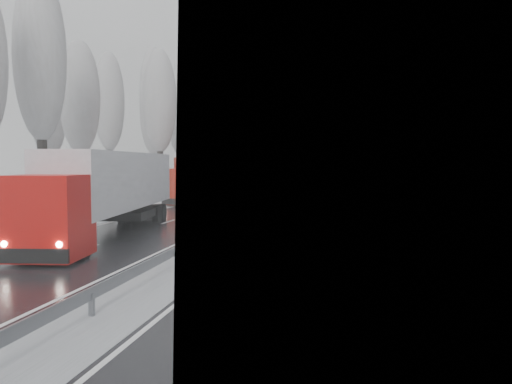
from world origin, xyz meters
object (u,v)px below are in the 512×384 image
(truck_cream_box, at_px, (345,177))
(truck_red_red, at_px, (212,176))
(truck_red_white, at_px, (109,187))
(box_truck_distant, at_px, (343,177))
(truck_grey_tarp, at_px, (476,291))
(truck_blue_box, at_px, (295,183))

(truck_cream_box, bearing_deg, truck_red_red, -168.76)
(truck_red_white, relative_size, truck_red_red, 1.02)
(truck_red_red, bearing_deg, box_truck_distant, 80.59)
(truck_cream_box, height_order, truck_red_white, truck_red_white)
(truck_grey_tarp, xyz_separation_m, truck_red_white, (-13.84, 17.65, 0.25))
(truck_cream_box, xyz_separation_m, truck_red_white, (-11.76, -26.50, 0.13))
(truck_blue_box, bearing_deg, truck_grey_tarp, -86.36)
(truck_blue_box, xyz_separation_m, truck_red_red, (-9.88, 12.93, 0.16))
(truck_blue_box, distance_m, box_truck_distant, 55.69)
(truck_red_white, bearing_deg, box_truck_distant, 72.91)
(truck_blue_box, relative_size, box_truck_distant, 2.32)
(truck_grey_tarp, relative_size, box_truck_distant, 2.27)
(truck_cream_box, xyz_separation_m, truck_red_red, (-13.26, -1.77, 0.09))
(box_truck_distant, bearing_deg, truck_grey_tarp, -83.82)
(truck_blue_box, xyz_separation_m, truck_cream_box, (3.38, 14.70, 0.07))
(truck_blue_box, height_order, box_truck_distant, truck_blue_box)
(truck_grey_tarp, distance_m, box_truck_distant, 85.12)
(box_truck_distant, height_order, truck_red_white, truck_red_white)
(truck_grey_tarp, xyz_separation_m, truck_red_red, (-15.33, 42.38, 0.21))
(truck_grey_tarp, xyz_separation_m, box_truck_distant, (-2.90, 85.07, -1.03))
(truck_blue_box, xyz_separation_m, truck_red_white, (-8.38, -11.79, 0.21))
(truck_grey_tarp, relative_size, truck_blue_box, 0.98)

